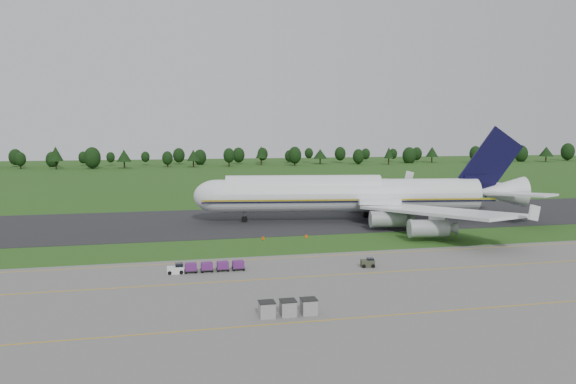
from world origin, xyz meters
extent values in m
plane|color=#224915|center=(0.00, 0.00, 0.00)|extent=(600.00, 600.00, 0.00)
cube|color=#62625D|center=(0.00, -34.00, 0.03)|extent=(300.00, 52.00, 0.06)
cube|color=black|center=(0.00, 28.00, 0.04)|extent=(300.00, 40.00, 0.08)
cube|color=#CD900C|center=(0.00, -22.00, 0.07)|extent=(300.00, 0.25, 0.01)
cube|color=#CD900C|center=(0.00, -40.00, 0.07)|extent=(300.00, 0.20, 0.01)
cube|color=#CD900C|center=(0.00, -10.00, 0.07)|extent=(120.00, 0.20, 0.01)
cylinder|color=black|center=(-91.53, 219.84, 1.70)|extent=(0.70, 0.70, 3.41)
sphere|color=#183412|center=(-91.53, 219.84, 5.20)|extent=(5.63, 5.63, 5.63)
cylinder|color=black|center=(-73.02, 213.78, 2.14)|extent=(0.70, 0.70, 4.28)
cone|color=#183412|center=(-73.02, 213.78, 8.09)|extent=(7.50, 7.50, 7.61)
cylinder|color=black|center=(-54.94, 213.09, 1.91)|extent=(0.70, 0.70, 3.83)
sphere|color=#183412|center=(-54.94, 213.09, 5.84)|extent=(8.62, 8.62, 8.62)
cylinder|color=black|center=(-38.86, 213.00, 1.80)|extent=(0.70, 0.70, 3.60)
cone|color=#183412|center=(-38.86, 213.00, 6.81)|extent=(7.67, 7.67, 6.40)
cylinder|color=black|center=(-16.29, 217.77, 1.63)|extent=(0.70, 0.70, 3.27)
sphere|color=#183412|center=(-16.29, 217.77, 4.99)|extent=(5.82, 5.82, 5.82)
cylinder|color=black|center=(-2.46, 213.60, 1.74)|extent=(0.70, 0.70, 3.48)
cone|color=#183412|center=(-2.46, 213.60, 6.57)|extent=(6.98, 6.98, 6.18)
cylinder|color=black|center=(16.98, 212.93, 2.07)|extent=(0.70, 0.70, 4.13)
sphere|color=#183412|center=(16.98, 212.93, 6.31)|extent=(6.28, 6.28, 6.28)
cylinder|color=black|center=(37.27, 225.90, 1.98)|extent=(0.70, 0.70, 3.96)
cone|color=#183412|center=(37.27, 225.90, 7.47)|extent=(6.32, 6.32, 7.03)
cylinder|color=black|center=(54.72, 214.34, 1.96)|extent=(0.70, 0.70, 3.92)
sphere|color=#183412|center=(54.72, 214.34, 5.99)|extent=(7.52, 7.52, 7.52)
cylinder|color=black|center=(73.19, 226.41, 1.61)|extent=(0.70, 0.70, 3.23)
cone|color=#183412|center=(73.19, 226.41, 6.09)|extent=(8.37, 8.37, 5.73)
cylinder|color=black|center=(94.56, 218.63, 1.53)|extent=(0.70, 0.70, 3.05)
sphere|color=#183412|center=(94.56, 218.63, 4.66)|extent=(6.76, 6.76, 6.76)
cylinder|color=black|center=(111.29, 212.69, 1.85)|extent=(0.70, 0.70, 3.69)
cone|color=#183412|center=(111.29, 212.69, 6.98)|extent=(5.60, 5.60, 6.57)
cylinder|color=black|center=(129.22, 223.43, 1.45)|extent=(0.70, 0.70, 2.91)
sphere|color=#183412|center=(129.22, 223.43, 4.44)|extent=(8.31, 8.31, 8.31)
cylinder|color=black|center=(146.20, 226.88, 1.76)|extent=(0.70, 0.70, 3.52)
cone|color=#183412|center=(146.20, 226.88, 6.64)|extent=(7.81, 7.81, 6.25)
cylinder|color=black|center=(169.43, 215.38, 1.90)|extent=(0.70, 0.70, 3.81)
sphere|color=#183412|center=(169.43, 215.38, 5.82)|extent=(7.15, 7.15, 7.15)
cylinder|color=black|center=(187.36, 213.53, 2.08)|extent=(0.70, 0.70, 4.15)
cone|color=#183412|center=(187.36, 213.53, 7.85)|extent=(5.14, 5.14, 7.39)
cylinder|color=black|center=(206.38, 222.54, 1.66)|extent=(0.70, 0.70, 3.32)
sphere|color=#183412|center=(206.38, 222.54, 5.07)|extent=(8.45, 8.45, 8.45)
cylinder|color=black|center=(221.38, 218.01, 1.74)|extent=(0.70, 0.70, 3.48)
cone|color=#183412|center=(221.38, 218.01, 6.57)|extent=(8.99, 8.99, 6.18)
cylinder|color=black|center=(242.99, 225.06, 1.95)|extent=(0.70, 0.70, 3.90)
sphere|color=#183412|center=(242.99, 225.06, 5.96)|extent=(8.68, 8.68, 8.68)
cylinder|color=white|center=(21.75, 22.98, 5.91)|extent=(59.56, 16.62, 7.34)
cylinder|color=white|center=(11.68, 24.59, 7.65)|extent=(35.14, 11.15, 5.73)
sphere|color=white|center=(-7.45, 27.66, 5.91)|extent=(7.34, 7.34, 7.34)
cone|color=white|center=(56.48, 17.40, 6.42)|extent=(12.18, 8.66, 6.97)
cube|color=gold|center=(21.16, 19.33, 5.30)|extent=(64.45, 10.40, 0.36)
cube|color=white|center=(32.21, 1.57, 5.00)|extent=(19.83, 36.14, 0.56)
cube|color=white|center=(38.38, 40.04, 5.00)|extent=(28.28, 34.23, 0.56)
cylinder|color=#919498|center=(25.70, 9.33, 2.45)|extent=(7.56, 4.35, 3.26)
cylinder|color=#919498|center=(28.78, -2.52, 2.45)|extent=(7.56, 4.35, 3.26)
cylinder|color=#919498|center=(29.77, 34.70, 2.45)|extent=(7.56, 4.35, 3.26)
cylinder|color=#919498|center=(36.40, 45.00, 2.45)|extent=(7.56, 4.35, 3.26)
cube|color=black|center=(53.98, 17.81, 13.29)|extent=(14.77, 2.91, 16.37)
cube|color=white|center=(56.78, 9.61, 6.73)|extent=(10.32, 14.39, 0.46)
cube|color=white|center=(59.21, 24.71, 6.73)|extent=(12.94, 13.68, 0.46)
cylinder|color=slate|center=(-1.41, 26.69, 1.12)|extent=(0.37, 0.37, 2.24)
cylinder|color=black|center=(-1.41, 26.69, 0.66)|extent=(1.45, 1.12, 1.33)
cylinder|color=slate|center=(27.06, 17.48, 1.12)|extent=(0.37, 0.37, 2.24)
cylinder|color=black|center=(27.06, 17.48, 0.66)|extent=(1.45, 1.12, 1.33)
cylinder|color=slate|center=(28.52, 26.54, 1.12)|extent=(0.37, 0.37, 2.24)
cylinder|color=black|center=(28.52, 26.54, 0.66)|extent=(1.45, 1.12, 1.33)
cube|color=silver|center=(-17.65, -16.11, 0.57)|extent=(2.40, 1.29, 1.01)
cylinder|color=black|center=(-18.48, -16.76, 0.34)|extent=(0.55, 0.20, 0.55)
cube|color=black|center=(-15.44, -16.11, 0.38)|extent=(1.84, 1.38, 0.11)
cube|color=#531D5F|center=(-15.44, -16.11, 0.94)|extent=(1.66, 1.29, 1.01)
cylinder|color=black|center=(-16.17, -16.76, 0.22)|extent=(0.31, 0.14, 0.31)
cube|color=black|center=(-13.13, -16.11, 0.38)|extent=(1.84, 1.38, 0.11)
cube|color=#531D5F|center=(-13.13, -16.11, 0.94)|extent=(1.66, 1.29, 1.01)
cylinder|color=black|center=(-13.87, -16.76, 0.22)|extent=(0.31, 0.14, 0.31)
cube|color=black|center=(-10.83, -16.11, 0.38)|extent=(1.84, 1.38, 0.11)
cube|color=#531D5F|center=(-10.83, -16.11, 0.94)|extent=(1.66, 1.29, 1.01)
cylinder|color=black|center=(-11.57, -16.76, 0.22)|extent=(0.31, 0.14, 0.31)
cube|color=black|center=(-8.52, -16.11, 0.38)|extent=(1.84, 1.38, 0.11)
cube|color=#531D5F|center=(-8.52, -16.11, 0.94)|extent=(1.66, 1.29, 1.01)
cylinder|color=black|center=(-9.26, -16.76, 0.22)|extent=(0.31, 0.14, 0.31)
cylinder|color=black|center=(-17.65, -16.11, 0.34)|extent=(0.55, 0.20, 0.55)
cube|color=#333927|center=(10.78, -18.57, 0.61)|extent=(2.15, 1.46, 1.11)
cylinder|color=black|center=(10.08, -19.17, 0.34)|extent=(0.56, 0.20, 0.56)
cylinder|color=black|center=(11.48, -17.96, 0.34)|extent=(0.56, 0.20, 0.56)
cube|color=gray|center=(-8.22, -37.59, 0.90)|extent=(1.69, 1.69, 1.69)
cube|color=black|center=(-8.22, -37.59, 1.79)|extent=(1.79, 1.79, 0.08)
cube|color=gray|center=(-5.82, -37.59, 0.90)|extent=(1.69, 1.69, 1.69)
cube|color=black|center=(-5.82, -37.59, 1.79)|extent=(1.79, 1.79, 0.08)
cube|color=gray|center=(-3.42, -37.59, 0.90)|extent=(1.69, 1.69, 1.69)
cube|color=black|center=(-3.42, -37.59, 1.79)|extent=(1.79, 1.79, 0.08)
cube|color=#DB4906|center=(-0.91, 5.70, 0.30)|extent=(0.50, 0.12, 0.60)
cube|color=black|center=(-0.91, 5.70, 0.02)|extent=(0.30, 0.30, 0.04)
cube|color=#DB4906|center=(7.52, 5.70, 0.30)|extent=(0.50, 0.12, 0.60)
cube|color=black|center=(7.52, 5.70, 0.02)|extent=(0.30, 0.30, 0.04)
camera|label=1|loc=(-19.11, -96.80, 20.78)|focal=35.00mm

